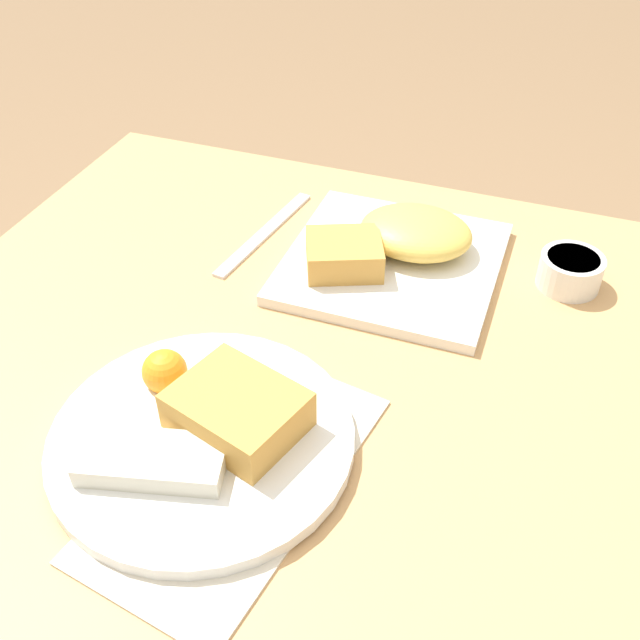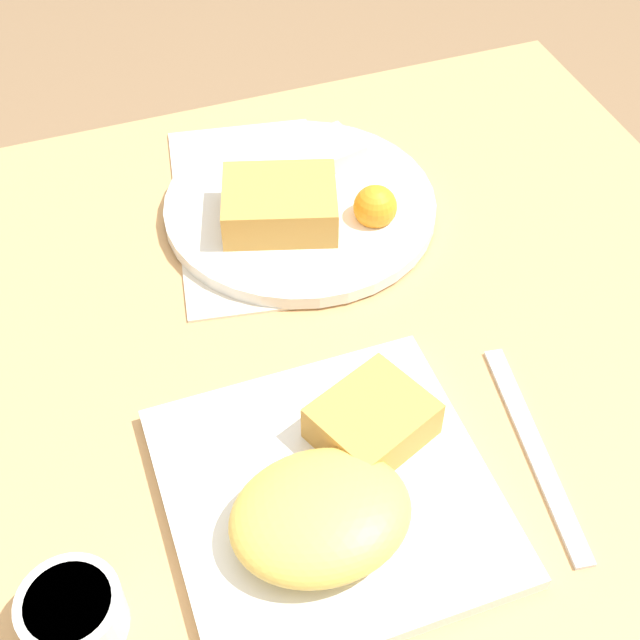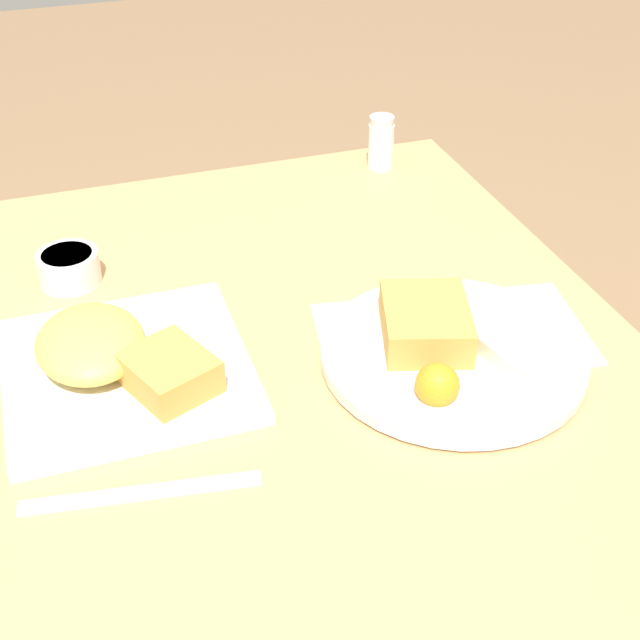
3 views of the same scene
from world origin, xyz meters
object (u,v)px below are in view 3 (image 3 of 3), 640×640
object	(u,v)px
plate_square_near	(118,360)
sauce_ramekin	(69,267)
plate_oval_far	(450,348)
butter_knife	(142,493)
salt_shaker	(381,146)

from	to	relation	value
plate_square_near	sauce_ramekin	size ratio (longest dim) A/B	3.40
plate_square_near	plate_oval_far	bearing A→B (deg)	75.40
sauce_ramekin	butter_knife	world-z (taller)	sauce_ramekin
plate_square_near	butter_knife	distance (m)	0.17
salt_shaker	butter_knife	world-z (taller)	salt_shaker
plate_oval_far	sauce_ramekin	size ratio (longest dim) A/B	3.84
salt_shaker	butter_knife	bearing A→B (deg)	-39.03
plate_square_near	plate_oval_far	distance (m)	0.34
butter_knife	plate_oval_far	bearing A→B (deg)	22.78
salt_shaker	butter_knife	distance (m)	0.71
salt_shaker	sauce_ramekin	bearing A→B (deg)	-69.45
salt_shaker	butter_knife	xyz separation A→B (m)	(0.55, -0.45, -0.03)
plate_oval_far	butter_knife	size ratio (longest dim) A/B	1.31
plate_square_near	plate_oval_far	world-z (taller)	plate_square_near
sauce_ramekin	butter_knife	size ratio (longest dim) A/B	0.34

